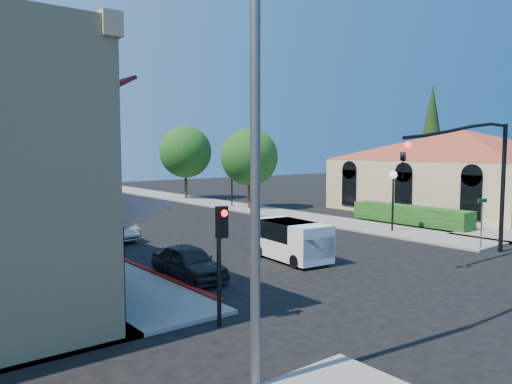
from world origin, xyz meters
TOP-DOWN VIEW (x-y plane):
  - ground at (0.00, 0.00)m, footprint 120.00×120.00m
  - sidewalk_right at (8.75, 27.00)m, footprint 3.50×50.00m
  - curb_red_strip at (-6.90, 8.00)m, footprint 0.25×10.00m
  - mission_building at (21.99, 11.50)m, footprint 30.12×30.12m
  - hedge at (11.70, 9.00)m, footprint 1.40×8.00m
  - conifer_far at (28.00, 18.00)m, footprint 3.20×3.20m
  - street_tree_a at (8.80, 22.00)m, footprint 4.56×4.56m
  - street_tree_b at (8.80, 32.00)m, footprint 4.94×4.94m
  - signal_mast_arm at (5.86, 1.50)m, footprint 8.01×0.39m
  - secondary_signal at (-8.00, 1.41)m, footprint 0.28×0.42m
  - cobra_streetlight at (-9.15, -2.00)m, footprint 3.60×0.25m
  - street_name_sign at (7.50, 2.20)m, footprint 0.80×0.06m
  - lamppost_left_near at (-8.50, 8.00)m, footprint 0.44×0.44m
  - lamppost_left_far at (-8.50, 22.00)m, footprint 0.44×0.44m
  - lamppost_right_near at (8.50, 8.00)m, footprint 0.44×0.44m
  - lamppost_right_far at (8.50, 24.00)m, footprint 0.44×0.44m
  - white_van at (-1.00, 6.24)m, footprint 2.03×3.98m
  - parked_car_a at (-6.10, 6.33)m, footprint 1.51×3.75m
  - parked_car_b at (-5.34, 15.86)m, footprint 1.99×4.29m
  - parked_car_c at (-6.20, 20.00)m, footprint 1.83×4.45m
  - parked_car_d at (-4.80, 27.11)m, footprint 2.63×4.70m

SIDE VIEW (x-z plane):
  - ground at x=0.00m, z-range 0.00..0.00m
  - curb_red_strip at x=-6.90m, z-range -0.03..0.03m
  - hedge at x=11.70m, z-range -0.55..0.55m
  - sidewalk_right at x=8.75m, z-range 0.00..0.12m
  - parked_car_d at x=-4.80m, z-range 0.00..1.24m
  - parked_car_a at x=-6.10m, z-range 0.00..1.28m
  - parked_car_c at x=-6.20m, z-range 0.00..1.29m
  - parked_car_b at x=-5.34m, z-range 0.00..1.36m
  - white_van at x=-1.00m, z-range 0.13..1.83m
  - street_name_sign at x=7.50m, z-range 0.45..2.95m
  - secondary_signal at x=-8.00m, z-range 0.66..3.98m
  - lamppost_left_near at x=-8.50m, z-range 0.95..4.52m
  - lamppost_left_far at x=-8.50m, z-range 0.95..4.52m
  - lamppost_right_near at x=8.50m, z-range 0.95..4.52m
  - lamppost_right_far at x=8.50m, z-range 0.95..4.52m
  - mission_building at x=21.99m, z-range 0.55..6.95m
  - signal_mast_arm at x=5.86m, z-range 1.09..7.09m
  - street_tree_a at x=8.80m, z-range 0.95..7.43m
  - street_tree_b at x=8.80m, z-range 1.03..8.05m
  - cobra_streetlight at x=-9.15m, z-range 0.61..9.92m
  - conifer_far at x=28.00m, z-range 0.86..11.86m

